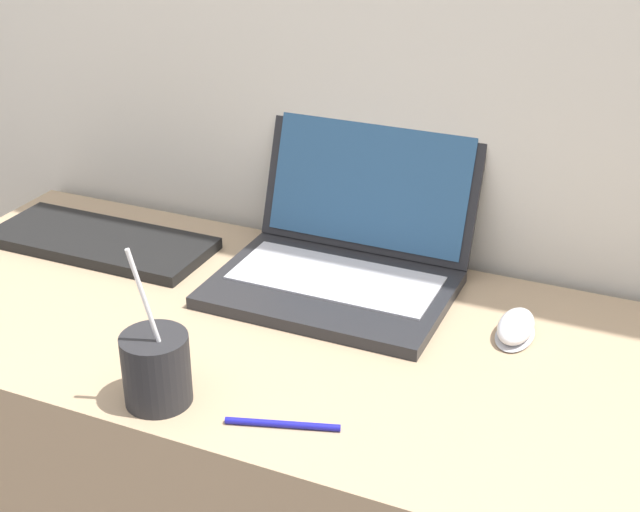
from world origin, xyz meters
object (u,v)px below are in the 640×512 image
Objects in this scene: external_keyboard at (101,242)px; pen at (283,424)px; computer_mouse at (516,328)px; laptop at (345,249)px; drink_cup at (156,367)px.

external_keyboard reaches higher than pen.
laptop is at bearing 167.37° from computer_mouse.
laptop is 0.31m from computer_mouse.
computer_mouse is (0.40, 0.35, -0.04)m from drink_cup.
external_keyboard is at bearing 179.67° from computer_mouse.
laptop is at bearing 101.19° from pen.
pen is (0.17, 0.01, -0.05)m from drink_cup.
external_keyboard is (-0.45, -0.06, -0.04)m from laptop.
drink_cup is at bearing -45.20° from external_keyboard.
laptop is 0.41m from pen.
computer_mouse is (0.30, -0.07, -0.04)m from laptop.
pen is (0.08, -0.40, -0.05)m from laptop.
drink_cup is 0.53m from computer_mouse.
laptop reaches higher than pen.
external_keyboard is (-0.75, 0.00, -0.01)m from computer_mouse.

